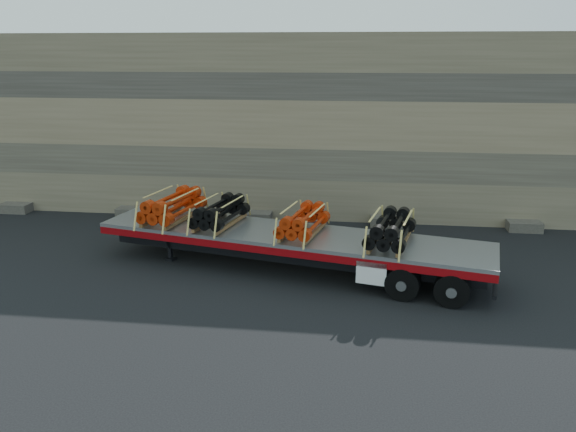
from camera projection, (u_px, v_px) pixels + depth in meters
name	position (u px, v px, depth m)	size (l,w,h in m)	color
ground	(326.00, 269.00, 17.00)	(120.00, 120.00, 0.00)	black
rock_wall	(337.00, 126.00, 22.19)	(44.00, 3.00, 7.00)	#7A6B54
trailer	(289.00, 251.00, 16.83)	(11.79, 2.27, 1.18)	#A3A5AA
bundle_front	(173.00, 207.00, 17.82)	(1.20, 2.39, 0.85)	#BB2B0A
bundle_midfront	(220.00, 213.00, 17.29)	(1.08, 2.15, 0.76)	black
bundle_midrear	(303.00, 222.00, 16.41)	(1.06, 2.11, 0.75)	#BB2B0A
bundle_rear	(391.00, 230.00, 15.58)	(1.12, 2.23, 0.79)	black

